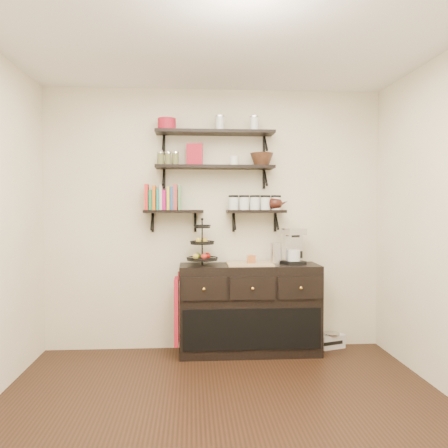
# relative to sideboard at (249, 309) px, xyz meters

# --- Properties ---
(floor) EXTENTS (3.50, 3.50, 0.00)m
(floor) POSITION_rel_sideboard_xyz_m (-0.34, -1.51, -0.45)
(floor) COLOR black
(floor) RESTS_ON ground
(ceiling) EXTENTS (3.50, 3.50, 0.02)m
(ceiling) POSITION_rel_sideboard_xyz_m (-0.34, -1.51, 2.25)
(ceiling) COLOR white
(ceiling) RESTS_ON back_wall
(back_wall) EXTENTS (3.50, 0.02, 2.70)m
(back_wall) POSITION_rel_sideboard_xyz_m (-0.34, 0.24, 0.90)
(back_wall) COLOR white
(back_wall) RESTS_ON ground
(shelf_top) EXTENTS (1.20, 0.27, 0.23)m
(shelf_top) POSITION_rel_sideboard_xyz_m (-0.34, 0.10, 1.78)
(shelf_top) COLOR black
(shelf_top) RESTS_ON back_wall
(shelf_mid) EXTENTS (1.20, 0.27, 0.23)m
(shelf_mid) POSITION_rel_sideboard_xyz_m (-0.34, 0.10, 1.43)
(shelf_mid) COLOR black
(shelf_mid) RESTS_ON back_wall
(shelf_low_left) EXTENTS (0.60, 0.25, 0.23)m
(shelf_low_left) POSITION_rel_sideboard_xyz_m (-0.76, 0.12, 0.98)
(shelf_low_left) COLOR black
(shelf_low_left) RESTS_ON back_wall
(shelf_low_right) EXTENTS (0.60, 0.25, 0.23)m
(shelf_low_right) POSITION_rel_sideboard_xyz_m (0.08, 0.12, 0.98)
(shelf_low_right) COLOR black
(shelf_low_right) RESTS_ON back_wall
(cookbooks) EXTENTS (0.36, 0.15, 0.26)m
(cookbooks) POSITION_rel_sideboard_xyz_m (-0.85, 0.12, 1.11)
(cookbooks) COLOR red
(cookbooks) RESTS_ON shelf_low_left
(glass_canisters) EXTENTS (0.54, 0.10, 0.13)m
(glass_canisters) POSITION_rel_sideboard_xyz_m (0.07, 0.12, 1.06)
(glass_canisters) COLOR silver
(glass_canisters) RESTS_ON shelf_low_right
(sideboard) EXTENTS (1.40, 0.50, 0.92)m
(sideboard) POSITION_rel_sideboard_xyz_m (0.00, 0.00, 0.00)
(sideboard) COLOR black
(sideboard) RESTS_ON floor
(fruit_stand) EXTENTS (0.31, 0.31, 0.45)m
(fruit_stand) POSITION_rel_sideboard_xyz_m (-0.47, 0.00, 0.60)
(fruit_stand) COLOR black
(fruit_stand) RESTS_ON sideboard
(candle) EXTENTS (0.08, 0.08, 0.08)m
(candle) POSITION_rel_sideboard_xyz_m (0.02, 0.00, 0.50)
(candle) COLOR #9C5024
(candle) RESTS_ON sideboard
(coffee_maker) EXTENTS (0.25, 0.25, 0.36)m
(coffee_maker) POSITION_rel_sideboard_xyz_m (0.45, 0.02, 0.62)
(coffee_maker) COLOR black
(coffee_maker) RESTS_ON sideboard
(thermal_carafe) EXTENTS (0.11, 0.11, 0.22)m
(thermal_carafe) POSITION_rel_sideboard_xyz_m (0.26, -0.02, 0.56)
(thermal_carafe) COLOR silver
(thermal_carafe) RESTS_ON sideboard
(apron) EXTENTS (0.04, 0.28, 0.65)m
(apron) POSITION_rel_sideboard_xyz_m (-0.73, -0.10, 0.01)
(apron) COLOR maroon
(apron) RESTS_ON sideboard
(radio) EXTENTS (0.29, 0.23, 0.16)m
(radio) POSITION_rel_sideboard_xyz_m (0.88, 0.11, -0.37)
(radio) COLOR silver
(radio) RESTS_ON floor
(recipe_box) EXTENTS (0.16, 0.07, 0.22)m
(recipe_box) POSITION_rel_sideboard_xyz_m (-0.55, 0.10, 1.56)
(recipe_box) COLOR maroon
(recipe_box) RESTS_ON shelf_mid
(walnut_bowl) EXTENTS (0.24, 0.24, 0.13)m
(walnut_bowl) POSITION_rel_sideboard_xyz_m (0.14, 0.10, 1.51)
(walnut_bowl) COLOR black
(walnut_bowl) RESTS_ON shelf_mid
(ramekins) EXTENTS (0.09, 0.09, 0.10)m
(ramekins) POSITION_rel_sideboard_xyz_m (-0.15, 0.10, 1.50)
(ramekins) COLOR white
(ramekins) RESTS_ON shelf_mid
(teapot) EXTENTS (0.22, 0.17, 0.15)m
(teapot) POSITION_rel_sideboard_xyz_m (0.28, 0.12, 1.07)
(teapot) COLOR #35150F
(teapot) RESTS_ON shelf_low_right
(red_pot) EXTENTS (0.18, 0.18, 0.12)m
(red_pot) POSITION_rel_sideboard_xyz_m (-0.83, 0.10, 1.86)
(red_pot) COLOR maroon
(red_pot) RESTS_ON shelf_top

